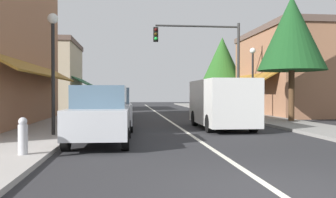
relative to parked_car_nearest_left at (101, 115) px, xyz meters
name	(u,v)px	position (x,y,z in m)	size (l,w,h in m)	color
ground_plane	(164,117)	(3.14, 12.14, -0.88)	(80.00, 80.00, 0.00)	#28282B
sidewalk_left	(77,117)	(-2.36, 12.14, -0.82)	(2.60, 56.00, 0.12)	#A39E99
sidewalk_right	(247,116)	(8.64, 12.14, -0.82)	(2.60, 56.00, 0.12)	gray
lane_center_stripe	(164,117)	(3.14, 12.14, -0.88)	(0.14, 52.00, 0.01)	silver
storefront_right_block	(284,72)	(12.00, 14.14, 2.20)	(5.44, 10.20, 6.14)	#9E6B4C
storefront_far_left	(52,76)	(-5.79, 22.14, 2.17)	(5.60, 8.20, 6.09)	#BCAD8E
parked_car_nearest_left	(101,115)	(0.00, 0.00, 0.00)	(1.86, 4.14, 1.77)	#B7BABF
parked_car_second_left	(111,109)	(0.11, 4.40, 0.00)	(1.83, 4.13, 1.77)	silver
parked_car_third_left	(111,105)	(-0.11, 9.73, 0.00)	(1.79, 4.10, 1.77)	black
parked_car_far_left	(114,103)	(-0.10, 14.24, 0.00)	(1.80, 4.11, 1.77)	#0F4C33
van_in_lane	(221,102)	(4.88, 4.36, 0.27)	(2.02, 5.19, 2.12)	silver
traffic_signal_mast_arm	(210,52)	(6.06, 11.79, 3.28)	(5.61, 0.50, 6.06)	#333333
street_lamp_left_near	(53,53)	(-1.72, 1.64, 2.05)	(0.36, 0.36, 4.28)	black
street_lamp_right_mid	(253,70)	(8.32, 10.17, 2.05)	(0.36, 0.36, 4.28)	black
tree_right_near	(292,33)	(9.25, 6.89, 3.75)	(3.52, 3.52, 6.58)	#4C331E
tree_right_far	(222,61)	(9.16, 20.59, 3.49)	(3.84, 3.84, 6.49)	#4C331E
fire_hydrant	(23,136)	(-1.60, -2.48, -0.33)	(0.22, 0.22, 0.87)	#B2B2B7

